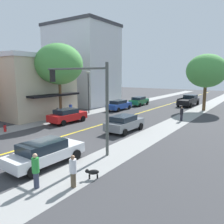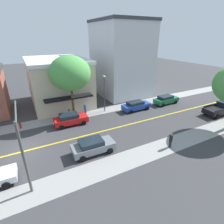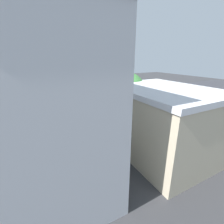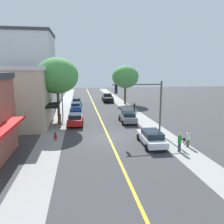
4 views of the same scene
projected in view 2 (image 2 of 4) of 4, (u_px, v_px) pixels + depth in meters
The scene contains 18 objects.
ground_plane at pixel (23, 152), 18.15m from camera, with size 140.00×140.00×0.00m, color #38383A.
sidewalk_left at pixel (20, 127), 23.13m from camera, with size 2.60×126.00×0.01m, color gray.
sidewalk_right at pixel (26, 195), 13.17m from camera, with size 2.60×126.00×0.01m, color gray.
road_centerline_stripe at pixel (23, 152), 18.15m from camera, with size 0.20×126.00×0.00m, color yellow.
brick_apartment_block at pixel (58, 81), 30.07m from camera, with size 13.53×9.34×7.65m.
pale_office_building at pixel (121, 59), 34.09m from camera, with size 11.25×9.04×13.83m.
street_tree_left_near at pixel (70, 73), 23.37m from camera, with size 5.50×5.50×8.81m.
fire_hydrant at pixel (20, 126), 22.58m from camera, with size 0.44×0.24×0.80m.
parking_meter at pixel (69, 113), 25.02m from camera, with size 0.12×0.18×1.45m.
traffic_light_mast at pixel (20, 135), 13.34m from camera, with size 5.54×0.32×6.04m.
street_lamp at pixel (104, 89), 26.51m from camera, with size 0.70×0.36×5.69m.
red_sedan_left_curb at pixel (71, 119), 23.40m from camera, with size 2.17×4.46×1.55m.
blue_sedan_left_curb at pixel (136, 105), 28.00m from camera, with size 1.96×4.75×1.50m.
grey_sedan_right_curb at pixel (93, 146), 17.71m from camera, with size 2.15×4.39×1.52m.
green_sedan_left_curb at pixel (166, 100), 30.60m from camera, with size 2.13×4.67×1.51m.
black_pickup_truck at pixel (222, 108), 26.69m from camera, with size 2.47×5.95×1.80m.
pedestrian_black_shirt at pixel (171, 140), 18.57m from camera, with size 0.35×0.35×1.65m.
pedestrian_blue_shirt at pixel (85, 109), 26.53m from camera, with size 0.40×0.40×1.72m.
Camera 2 is at (17.59, 1.30, 11.05)m, focal length 28.05 mm.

